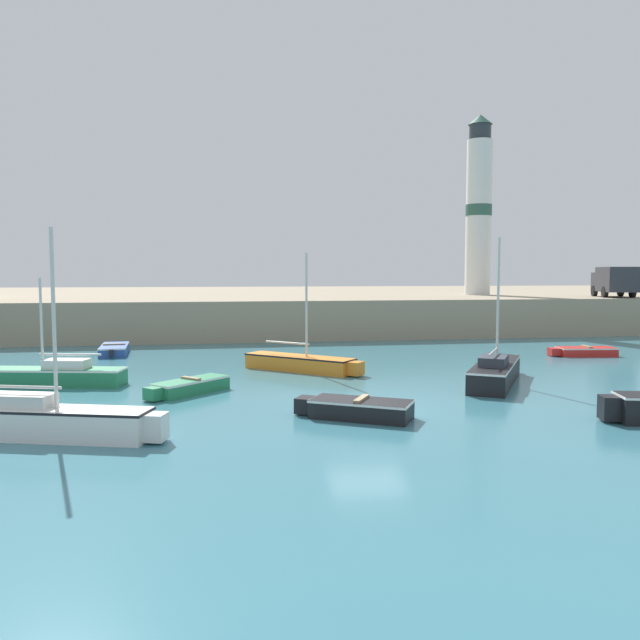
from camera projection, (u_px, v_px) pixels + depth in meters
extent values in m
plane|color=teal|center=(367.00, 409.00, 20.28)|extent=(200.00, 200.00, 0.00)
cube|color=gray|center=(270.00, 305.00, 59.10)|extent=(120.00, 40.00, 2.61)
cube|color=red|center=(586.00, 352.00, 33.08)|extent=(3.04, 1.51, 0.46)
cube|color=red|center=(554.00, 352.00, 33.00)|extent=(0.60, 0.71, 0.39)
cube|color=white|center=(586.00, 348.00, 33.07)|extent=(3.07, 1.52, 0.07)
cube|color=#997F5B|center=(586.00, 346.00, 33.06)|extent=(0.31, 1.02, 0.08)
cube|color=white|center=(42.00, 423.00, 16.61)|extent=(5.95, 2.75, 0.83)
cube|color=white|center=(156.00, 427.00, 16.20)|extent=(0.66, 0.73, 0.71)
cube|color=black|center=(41.00, 409.00, 16.58)|extent=(6.01, 2.78, 0.07)
cylinder|color=silver|center=(54.00, 319.00, 16.34)|extent=(0.10, 0.10, 4.77)
cylinder|color=silver|center=(15.00, 387.00, 16.63)|extent=(2.56, 0.84, 0.08)
cube|color=silver|center=(20.00, 400.00, 16.64)|extent=(1.91, 1.25, 0.36)
cube|color=black|center=(361.00, 409.00, 18.90)|extent=(3.24, 2.59, 0.57)
cube|color=black|center=(306.00, 405.00, 19.52)|extent=(0.85, 0.89, 0.48)
cube|color=white|center=(361.00, 401.00, 18.88)|extent=(3.27, 2.62, 0.07)
cube|color=#997F5B|center=(361.00, 399.00, 18.87)|extent=(0.71, 1.04, 0.08)
cube|color=#237A4C|center=(191.00, 386.00, 22.86)|extent=(2.86, 2.86, 0.51)
cube|color=#237A4C|center=(153.00, 394.00, 21.46)|extent=(0.73, 0.73, 0.43)
cube|color=white|center=(191.00, 380.00, 22.84)|extent=(2.88, 2.88, 0.07)
cube|color=#997F5B|center=(191.00, 378.00, 22.84)|extent=(0.76, 0.76, 0.08)
cube|color=orange|center=(299.00, 363.00, 28.05)|extent=(4.75, 4.34, 0.68)
cube|color=orange|center=(356.00, 368.00, 26.54)|extent=(0.85, 0.86, 0.58)
cube|color=black|center=(299.00, 357.00, 28.03)|extent=(4.79, 4.38, 0.07)
cylinder|color=silver|center=(306.00, 305.00, 27.65)|extent=(0.10, 0.10, 4.60)
cylinder|color=silver|center=(287.00, 343.00, 28.33)|extent=(1.83, 1.60, 0.08)
cube|color=#284C9E|center=(114.00, 350.00, 33.72)|extent=(1.63, 3.55, 0.50)
cube|color=#284C9E|center=(117.00, 345.00, 35.69)|extent=(0.79, 0.67, 0.43)
cube|color=white|center=(114.00, 346.00, 33.70)|extent=(1.64, 3.59, 0.07)
cube|color=#997F5B|center=(114.00, 344.00, 33.70)|extent=(1.17, 0.29, 0.08)
cube|color=black|center=(111.00, 353.00, 31.93)|extent=(0.22, 0.22, 0.36)
cube|color=black|center=(495.00, 374.00, 24.71)|extent=(4.19, 5.59, 0.83)
cube|color=black|center=(504.00, 363.00, 27.63)|extent=(0.97, 0.93, 0.71)
cube|color=white|center=(495.00, 364.00, 24.68)|extent=(4.23, 5.65, 0.07)
cylinder|color=silver|center=(498.00, 300.00, 24.88)|extent=(0.10, 0.10, 4.97)
cylinder|color=silver|center=(493.00, 352.00, 23.98)|extent=(1.42, 2.23, 0.08)
cube|color=#333842|center=(494.00, 361.00, 24.14)|extent=(1.73, 1.97, 0.36)
cube|color=black|center=(609.00, 408.00, 18.46)|extent=(0.65, 0.73, 0.71)
cube|color=#237A4C|center=(53.00, 377.00, 24.43)|extent=(5.63, 2.33, 0.67)
cube|color=white|center=(53.00, 369.00, 24.41)|extent=(5.69, 2.35, 0.07)
cylinder|color=silver|center=(41.00, 323.00, 24.28)|extent=(0.10, 0.10, 3.55)
cylinder|color=silver|center=(70.00, 354.00, 24.33)|extent=(2.44, 0.58, 0.08)
cube|color=silver|center=(67.00, 364.00, 24.37)|extent=(1.79, 1.18, 0.36)
cylinder|color=silver|center=(479.00, 218.00, 50.16)|extent=(2.02, 2.02, 12.34)
cylinder|color=#2D5647|center=(479.00, 210.00, 50.11)|extent=(2.08, 2.08, 0.90)
cylinder|color=#262D33|center=(480.00, 132.00, 49.64)|extent=(1.71, 1.71, 1.20)
cone|color=#2D5647|center=(480.00, 120.00, 49.57)|extent=(1.91, 1.91, 0.80)
cube|color=#333338|center=(617.00, 279.00, 45.08)|extent=(2.89, 3.65, 1.80)
cube|color=#333338|center=(607.00, 282.00, 47.13)|extent=(2.28, 1.79, 1.40)
cube|color=#334756|center=(605.00, 279.00, 47.56)|extent=(1.76, 0.60, 0.70)
cylinder|color=black|center=(594.00, 291.00, 47.19)|extent=(0.49, 0.85, 0.80)
cylinder|color=black|center=(621.00, 291.00, 46.98)|extent=(0.49, 0.85, 0.80)
cylinder|color=black|center=(605.00, 292.00, 44.86)|extent=(0.49, 0.85, 0.80)
cylinder|color=black|center=(632.00, 292.00, 44.65)|extent=(0.49, 0.85, 0.80)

